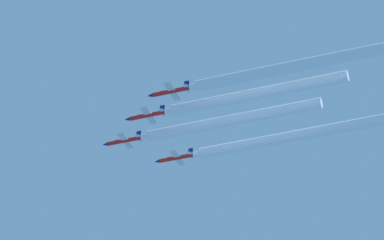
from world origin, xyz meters
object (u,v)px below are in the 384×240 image
object	(u,v)px
jet_lead	(123,141)
jet_right_wingman	(175,158)
jet_outer_left	(170,92)
jet_left_wingman	(146,116)

from	to	relation	value
jet_lead	jet_right_wingman	world-z (taller)	jet_lead
jet_lead	jet_right_wingman	xyz separation A→B (m)	(11.81, -12.38, -1.67)
jet_lead	jet_outer_left	distance (m)	34.08
jet_right_wingman	jet_outer_left	xyz separation A→B (m)	(-35.96, -11.44, -1.66)
jet_left_wingman	jet_outer_left	bearing A→B (deg)	-134.41
jet_lead	jet_outer_left	size ratio (longest dim) A/B	1.00
jet_right_wingman	jet_left_wingman	bearing A→B (deg)	-179.86
jet_lead	jet_left_wingman	distance (m)	18.08
jet_lead	jet_outer_left	bearing A→B (deg)	-135.38
jet_left_wingman	jet_outer_left	xyz separation A→B (m)	(-11.15, -11.38, -1.54)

